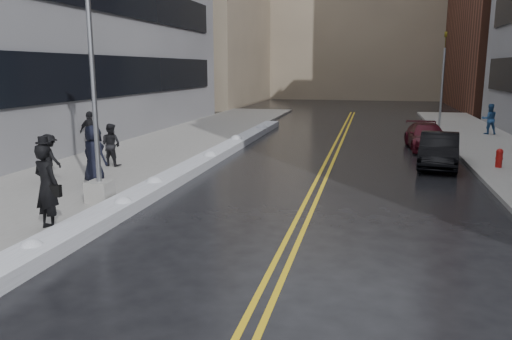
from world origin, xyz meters
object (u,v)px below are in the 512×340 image
Objects in this scene: pedestrian_b at (111,145)px; pedestrian_c at (94,154)px; traffic_signal at (443,76)px; lamppost at (95,118)px; pedestrian_fedora at (47,187)px; car_maroon at (427,137)px; car_black at (439,150)px; fire_hydrant at (499,157)px; pedestrian_east at (489,119)px; pedestrian_d at (91,132)px; pedestrian_e at (50,158)px.

pedestrian_b is 2.96m from pedestrian_c.
traffic_signal is at bearing -120.55° from pedestrian_b.
lamppost reaches higher than pedestrian_fedora.
pedestrian_c reaches higher than car_maroon.
pedestrian_fedora is 14.75m from car_black.
pedestrian_east is at bearing 80.47° from fire_hydrant.
fire_hydrant is 10.62m from pedestrian_east.
traffic_signal is 22.18m from pedestrian_d.
pedestrian_d is at bearing 25.13° from pedestrian_east.
car_black is at bearing -96.95° from traffic_signal.
pedestrian_east is (13.96, 20.93, -0.16)m from pedestrian_fedora.
pedestrian_east is (1.76, 10.47, 0.47)m from fire_hydrant.
pedestrian_e is at bearing 114.72° from pedestrian_d.
pedestrian_east is (16.41, 13.53, 0.04)m from pedestrian_b.
pedestrian_east is at bearing -105.05° from pedestrian_fedora.
pedestrian_fedora reaches higher than pedestrian_east.
lamppost is 1.83× the size of car_black.
pedestrian_c reaches higher than pedestrian_east.
pedestrian_east reaches higher than pedestrian_e.
fire_hydrant is at bearing -1.38° from car_black.
lamppost is at bearing -132.97° from car_black.
pedestrian_c is at bearing -156.85° from fire_hydrant.
pedestrian_e is at bearing 85.91° from pedestrian_b.
pedestrian_c is at bearing 40.94° from pedestrian_east.
lamppost is at bearing 142.15° from pedestrian_c.
lamppost is at bearing -131.69° from car_maroon.
car_black is at bearing -155.63° from pedestrian_b.
pedestrian_fedora is (0.10, -2.46, -1.36)m from lamppost.
pedestrian_b is at bearing 141.57° from pedestrian_d.
traffic_signal is 3.12× the size of pedestrian_c.
traffic_signal is at bearing -105.04° from pedestrian_c.
pedestrian_d is 15.79m from car_maroon.
car_black is at bearing -93.20° from car_maroon.
car_black is at bearing 171.05° from fire_hydrant.
lamppost reaches higher than car_black.
pedestrian_c is (-1.42, 2.14, -1.42)m from lamppost.
pedestrian_c is at bearing -144.18° from car_black.
fire_hydrant is at bearing -138.26° from pedestrian_c.
pedestrian_d reaches higher than pedestrian_east.
traffic_signal is 27.21m from pedestrian_fedora.
pedestrian_d reaches higher than car_black.
car_black is 0.97× the size of car_maroon.
fire_hydrant is 16.45m from pedestrian_e.
pedestrian_b is (-2.36, 4.94, -1.55)m from lamppost.
car_maroon is (-1.69, -9.13, -2.78)m from traffic_signal.
pedestrian_fedora is at bearing 123.45° from pedestrian_d.
car_maroon is (13.14, 10.81, -0.32)m from pedestrian_e.
pedestrian_b is 14.77m from car_maroon.
pedestrian_fedora is 4.84m from pedestrian_c.
lamppost is 4.05× the size of pedestrian_d.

